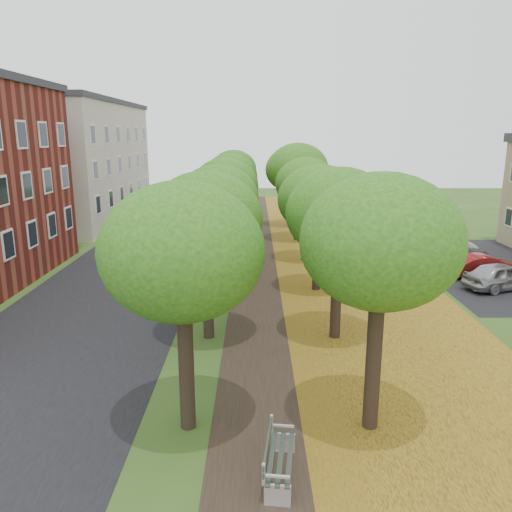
{
  "coord_description": "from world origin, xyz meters",
  "views": [
    {
      "loc": [
        -0.43,
        -11.75,
        7.52
      ],
      "look_at": [
        -0.4,
        8.77,
        2.5
      ],
      "focal_mm": 35.0,
      "sensor_mm": 36.0,
      "label": 1
    }
  ],
  "objects_px": {
    "bench": "(278,457)",
    "car_silver": "(502,276)",
    "car_red": "(485,266)",
    "car_grey": "(448,252)",
    "car_white": "(434,243)"
  },
  "relations": [
    {
      "from": "bench",
      "to": "car_silver",
      "type": "distance_m",
      "value": 18.3
    },
    {
      "from": "car_red",
      "to": "car_grey",
      "type": "xyz_separation_m",
      "value": [
        -0.95,
        2.84,
        0.1
      ]
    },
    {
      "from": "car_red",
      "to": "car_grey",
      "type": "distance_m",
      "value": 3.0
    },
    {
      "from": "car_red",
      "to": "car_white",
      "type": "bearing_deg",
      "value": 4.1
    },
    {
      "from": "car_silver",
      "to": "car_white",
      "type": "height_order",
      "value": "car_white"
    },
    {
      "from": "bench",
      "to": "car_white",
      "type": "bearing_deg",
      "value": -20.06
    },
    {
      "from": "bench",
      "to": "car_silver",
      "type": "bearing_deg",
      "value": -33.04
    },
    {
      "from": "bench",
      "to": "car_grey",
      "type": "xyz_separation_m",
      "value": [
        10.93,
        18.98,
        0.23
      ]
    },
    {
      "from": "bench",
      "to": "car_grey",
      "type": "distance_m",
      "value": 21.9
    },
    {
      "from": "bench",
      "to": "car_red",
      "type": "distance_m",
      "value": 20.03
    },
    {
      "from": "car_grey",
      "to": "car_white",
      "type": "distance_m",
      "value": 2.41
    },
    {
      "from": "car_red",
      "to": "bench",
      "type": "bearing_deg",
      "value": 137.52
    },
    {
      "from": "car_grey",
      "to": "car_silver",
      "type": "bearing_deg",
      "value": -177.44
    },
    {
      "from": "car_silver",
      "to": "car_white",
      "type": "xyz_separation_m",
      "value": [
        -0.85,
        7.38,
        0.08
      ]
    },
    {
      "from": "car_red",
      "to": "car_white",
      "type": "distance_m",
      "value": 5.34
    }
  ]
}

